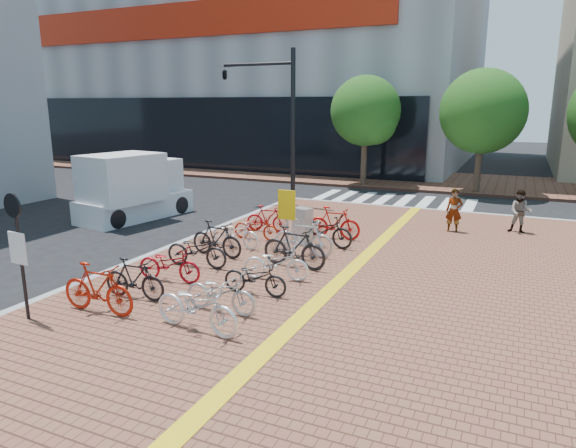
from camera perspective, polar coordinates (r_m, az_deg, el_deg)
The scene contains 30 objects.
ground at distance 12.67m, azimuth -5.30°, elevation -7.92°, with size 120.00×120.00×0.00m, color black.
sidewalk at distance 7.48m, azimuth -4.02°, elevation -23.57°, with size 14.00×34.00×0.15m, color brown.
tactile_strip at distance 7.87m, azimuth -10.91°, elevation -20.97°, with size 0.40×34.00×0.01m, color yellow.
kerb_north at distance 22.88m, azimuth 16.54°, elevation 1.35°, with size 14.00×0.25×0.15m, color gray.
far_sidewalk at distance 32.11m, azimuth 13.51°, elevation 4.80°, with size 70.00×8.00×0.15m, color brown.
crosswalk at distance 25.26m, azimuth 11.56°, elevation 2.54°, with size 7.50×4.00×0.01m.
street_trees at distance 27.72m, azimuth 22.98°, elevation 11.22°, with size 16.20×4.60×6.35m.
bike_0 at distance 11.77m, azimuth -20.40°, elevation -6.74°, with size 0.52×1.85×1.11m, color #A41D0B.
bike_1 at distance 12.36m, azimuth -16.71°, elevation -5.86°, with size 0.45×1.61×0.97m, color black.
bike_2 at distance 13.35m, azimuth -13.05°, elevation -4.35°, with size 0.60×1.73×0.91m, color #A00B16.
bike_3 at distance 14.37m, azimuth -10.11°, elevation -2.86°, with size 0.64×1.83×0.96m, color black.
bike_4 at distance 15.24m, azimuth -7.95°, elevation -1.64°, with size 0.50×1.78×1.07m, color black.
bike_5 at distance 16.16m, azimuth -5.86°, elevation -0.99°, with size 0.61×1.75×0.92m, color white.
bike_6 at distance 17.03m, azimuth -3.56°, elevation -0.36°, with size 0.56×1.60×0.84m, color #AC200C.
bike_7 at distance 18.08m, azimuth -2.28°, elevation 0.61°, with size 0.44×1.56×0.94m, color #9F0B14.
bike_8 at distance 10.36m, azimuth -10.11°, elevation -8.99°, with size 0.70×1.99×1.05m, color silver.
bike_9 at distance 11.23m, azimuth -7.50°, elevation -7.52°, with size 0.60×1.72×0.90m, color #B1B1B6.
bike_10 at distance 12.16m, azimuth -3.69°, elevation -5.93°, with size 0.56×1.61×0.85m, color black.
bike_11 at distance 13.13m, azimuth -1.34°, elevation -4.33°, with size 0.60×1.71×0.90m, color white.
bike_12 at distance 14.06m, azimuth 0.68°, elevation -2.59°, with size 0.54×1.92×1.16m, color black.
bike_13 at distance 15.13m, azimuth 1.73°, elevation -1.51°, with size 0.53×1.87×1.13m, color silver.
bike_14 at distance 16.23m, azimuth 3.94°, elevation -0.65°, with size 0.70×2.01×1.05m, color black.
bike_15 at distance 17.16m, azimuth 5.15°, elevation 0.12°, with size 0.51×1.79×1.08m, color red.
pedestrian_a at distance 18.91m, azimuth 17.97°, elevation 1.44°, with size 0.56×0.37×1.53m, color gray.
pedestrian_b at distance 19.59m, azimuth 24.41°, elevation 1.26°, with size 0.73×0.57×1.51m, color #525868.
utility_box at distance 16.28m, azimuth 1.62°, elevation -0.30°, with size 0.56×0.40×1.21m, color #B6B5BA.
yellow_sign at distance 14.88m, azimuth -0.12°, elevation 1.47°, with size 0.54×0.12×1.99m.
notice_sign at distance 11.73m, azimuth -27.83°, elevation -1.71°, with size 0.50×0.13×2.68m.
traffic_light_pole at distance 23.13m, azimuth -3.05°, elevation 13.71°, with size 3.60×1.39×6.70m.
box_truck at distance 21.69m, azimuth -16.89°, elevation 3.88°, with size 2.73×4.89×2.68m.
Camera 1 is at (5.90, -10.25, 4.54)m, focal length 32.00 mm.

